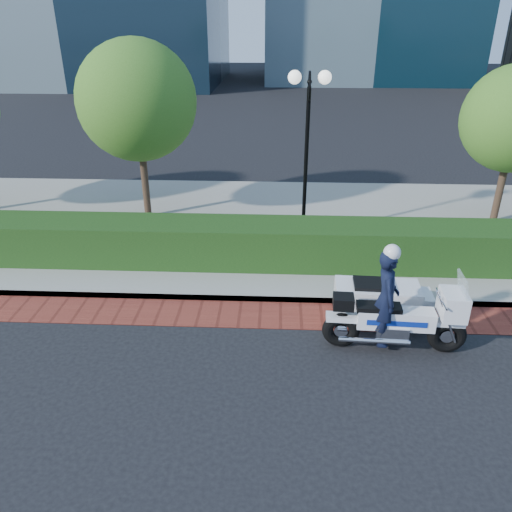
{
  "coord_description": "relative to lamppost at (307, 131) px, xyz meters",
  "views": [
    {
      "loc": [
        0.32,
        -7.11,
        5.53
      ],
      "look_at": [
        -0.11,
        2.19,
        1.0
      ],
      "focal_mm": 35.0,
      "sensor_mm": 36.0,
      "label": 1
    }
  ],
  "objects": [
    {
      "name": "tree_b",
      "position": [
        -4.5,
        1.3,
        0.48
      ],
      "size": [
        3.2,
        3.2,
        4.89
      ],
      "color": "#332319",
      "rests_on": "sidewalk"
    },
    {
      "name": "lamppost",
      "position": [
        0.0,
        0.0,
        0.0
      ],
      "size": [
        1.02,
        0.7,
        4.21
      ],
      "color": "black",
      "rests_on": "sidewalk"
    },
    {
      "name": "sidewalk",
      "position": [
        -1.0,
        0.8,
        -2.88
      ],
      "size": [
        60.0,
        8.0,
        0.15
      ],
      "primitive_type": "cube",
      "color": "gray",
      "rests_on": "ground"
    },
    {
      "name": "hedge_main",
      "position": [
        -1.0,
        -1.6,
        -2.31
      ],
      "size": [
        18.0,
        1.2,
        1.0
      ],
      "primitive_type": "cube",
      "color": "black",
      "rests_on": "sidewalk"
    },
    {
      "name": "ground",
      "position": [
        -1.0,
        -5.2,
        -2.96
      ],
      "size": [
        120.0,
        120.0,
        0.0
      ],
      "primitive_type": "plane",
      "color": "black",
      "rests_on": "ground"
    },
    {
      "name": "police_motorcycle",
      "position": [
        1.36,
        -4.34,
        -2.25
      ],
      "size": [
        2.58,
        1.84,
        2.08
      ],
      "rotation": [
        0.0,
        0.0,
        -0.05
      ],
      "color": "black",
      "rests_on": "ground"
    },
    {
      "name": "brick_strip",
      "position": [
        -1.0,
        -3.7,
        -2.95
      ],
      "size": [
        60.0,
        1.0,
        0.01
      ],
      "primitive_type": "cube",
      "color": "maroon",
      "rests_on": "ground"
    }
  ]
}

